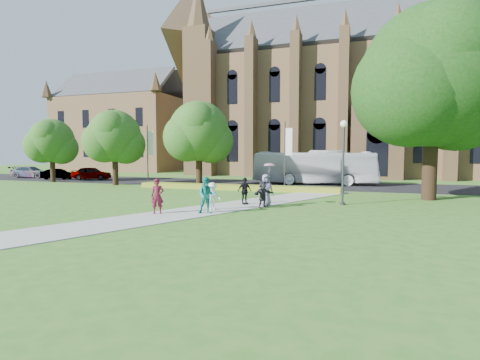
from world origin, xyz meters
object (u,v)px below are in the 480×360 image
(large_tree, at_px, (433,77))
(car_2, at_px, (31,172))
(car_1, at_px, (58,174))
(tour_coach, at_px, (315,167))
(streetlamp, at_px, (343,152))
(pedestrian_0, at_px, (157,196))
(car_0, at_px, (92,173))

(large_tree, distance_m, car_2, 46.44)
(car_1, bearing_deg, tour_coach, -97.62)
(streetlamp, relative_size, pedestrian_0, 2.84)
(large_tree, relative_size, tour_coach, 1.06)
(car_1, bearing_deg, pedestrian_0, -139.77)
(car_2, relative_size, pedestrian_0, 2.73)
(pedestrian_0, bearing_deg, car_0, 110.14)
(large_tree, bearing_deg, car_2, 169.47)
(large_tree, relative_size, car_2, 2.63)
(large_tree, bearing_deg, car_0, 166.92)
(tour_coach, distance_m, car_0, 26.30)
(car_0, xyz_separation_m, car_2, (-9.69, 0.16, -0.04))
(streetlamp, height_order, car_2, streetlamp)
(car_2, height_order, pedestrian_0, pedestrian_0)
(car_0, xyz_separation_m, car_1, (-4.06, -1.03, -0.14))
(car_1, distance_m, car_2, 5.75)
(large_tree, relative_size, car_1, 3.42)
(pedestrian_0, bearing_deg, car_1, 116.68)
(streetlamp, relative_size, large_tree, 0.40)
(streetlamp, xyz_separation_m, car_1, (-33.91, 11.68, -2.64))
(streetlamp, relative_size, car_2, 1.04)
(tour_coach, bearing_deg, car_0, 90.80)
(car_1, distance_m, pedestrian_0, 31.00)
(car_1, xyz_separation_m, pedestrian_0, (24.87, -18.50, 0.31))
(streetlamp, xyz_separation_m, car_2, (-39.54, 12.87, -2.55))
(tour_coach, xyz_separation_m, car_2, (-35.91, -1.73, -1.00))
(pedestrian_0, bearing_deg, tour_coach, 49.15)
(large_tree, bearing_deg, streetlamp, -140.71)
(tour_coach, distance_m, car_2, 35.96)
(streetlamp, bearing_deg, car_1, 160.99)
(large_tree, height_order, car_0, large_tree)
(tour_coach, xyz_separation_m, car_1, (-30.28, -2.91, -1.10))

